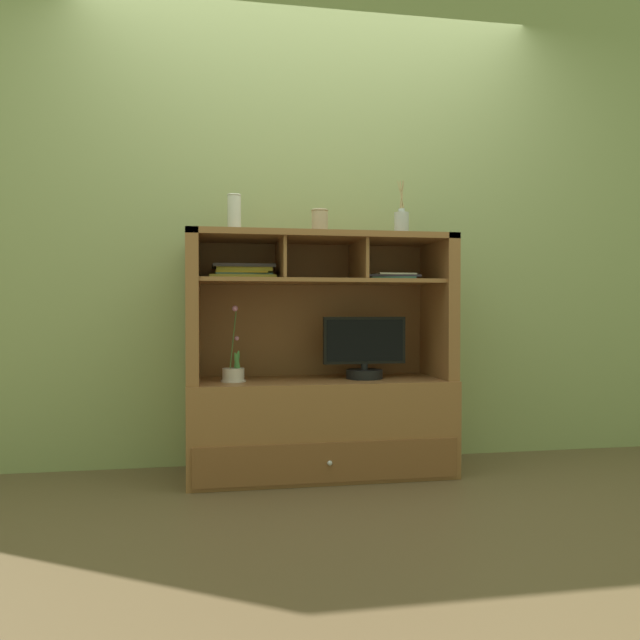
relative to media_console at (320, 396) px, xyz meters
The scene contains 10 objects.
floor_plane 0.40m from the media_console, 90.00° to the right, with size 6.00×6.00×0.02m, color brown.
back_wall 1.04m from the media_console, 90.00° to the left, with size 6.00×0.02×2.80m, color #92A167.
media_console is the anchor object (origin of this frame).
tv_monitor 0.33m from the media_console, ahead, with size 0.43×0.19×0.32m.
potted_orchid 0.46m from the media_console, behind, with size 0.12×0.12×0.38m.
magazine_stack_left 0.74m from the media_console, behind, with size 0.33×0.28×0.07m.
magazine_stack_centre 0.72m from the media_console, ahead, with size 0.30×0.32×0.03m.
diffuser_bottle 0.99m from the media_console, ahead, with size 0.08×0.08×0.29m.
ceramic_vase 1.02m from the media_console, behind, with size 0.07×0.07×0.20m.
accent_vase 0.89m from the media_console, 90.00° to the right, with size 0.09×0.09×0.13m.
Camera 1 is at (-0.56, -3.13, 0.84)m, focal length 34.97 mm.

